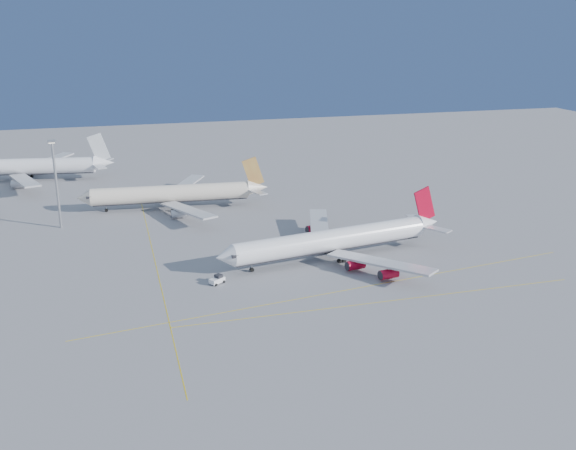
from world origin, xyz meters
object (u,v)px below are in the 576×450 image
object	(u,v)px
pushback_tug	(217,280)
airliner_etihad	(175,194)
airliner_virgin	(336,240)
airliner_third	(26,167)
light_mast	(56,177)

from	to	relation	value
pushback_tug	airliner_etihad	bearing A→B (deg)	57.82
airliner_virgin	airliner_etihad	size ratio (longest dim) A/B	1.05
airliner_third	light_mast	xyz separation A→B (m)	(15.09, -64.07, 9.75)
airliner_etihad	pushback_tug	world-z (taller)	airliner_etihad
airliner_third	pushback_tug	bearing A→B (deg)	-57.36
airliner_virgin	light_mast	size ratio (longest dim) A/B	2.48
airliner_virgin	pushback_tug	xyz separation A→B (m)	(-31.55, -8.58, -3.77)
airliner_etihad	airliner_virgin	bearing A→B (deg)	-54.63
airliner_third	light_mast	distance (m)	66.54
airliner_virgin	airliner_third	size ratio (longest dim) A/B	0.98
airliner_virgin	pushback_tug	bearing A→B (deg)	-174.31
airliner_virgin	airliner_etihad	world-z (taller)	airliner_etihad
airliner_third	pushback_tug	distance (m)	128.13
airliner_third	airliner_virgin	bearing A→B (deg)	-43.68
airliner_virgin	airliner_third	bearing A→B (deg)	117.86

